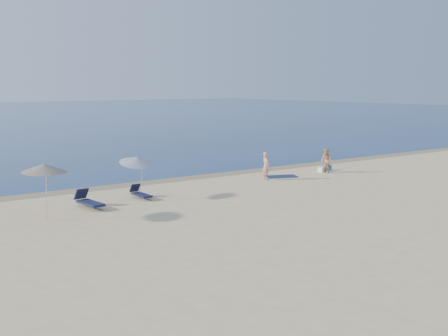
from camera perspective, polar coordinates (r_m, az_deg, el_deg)
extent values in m
cube|color=#847254|center=(35.12, -0.95, -0.71)|extent=(240.00, 1.60, 0.00)
imported|color=tan|center=(33.35, 4.28, 0.22)|extent=(0.51, 0.68, 1.66)
imported|color=tan|center=(36.48, 10.35, 0.74)|extent=(0.68, 0.83, 1.57)
cube|color=#0E1D47|center=(34.64, 5.82, -0.85)|extent=(2.21, 1.72, 0.03)
cube|color=white|center=(36.81, 9.86, -0.16)|extent=(0.43, 0.39, 0.32)
cube|color=blue|center=(37.65, 10.43, 0.04)|extent=(0.51, 0.38, 0.35)
cylinder|color=silver|center=(27.79, -8.41, -1.25)|extent=(0.07, 0.48, 1.97)
cone|color=white|center=(28.03, -8.86, 0.80)|extent=(1.86, 1.88, 0.68)
sphere|color=silver|center=(28.01, -8.86, 1.15)|extent=(0.06, 0.06, 0.06)
cylinder|color=silver|center=(24.41, -17.59, -2.62)|extent=(0.08, 0.15, 2.24)
cone|color=beige|center=(24.33, -17.79, 0.01)|extent=(2.28, 2.29, 0.44)
sphere|color=silver|center=(24.30, -17.81, 0.47)|extent=(0.07, 0.07, 0.07)
cube|color=#141937|center=(26.35, -13.42, -3.49)|extent=(0.80, 1.73, 0.11)
cube|color=#141937|center=(27.02, -14.30, -2.56)|extent=(0.65, 0.47, 0.54)
cylinder|color=#A5A5AD|center=(26.49, -12.95, -3.69)|extent=(0.03, 0.03, 0.24)
cube|color=#131736|center=(28.06, -8.37, -2.72)|extent=(0.54, 1.38, 0.09)
cube|color=#131736|center=(28.60, -9.04, -2.01)|extent=(0.51, 0.35, 0.44)
cylinder|color=#A5A5AD|center=(28.17, -8.01, -2.88)|extent=(0.03, 0.03, 0.20)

